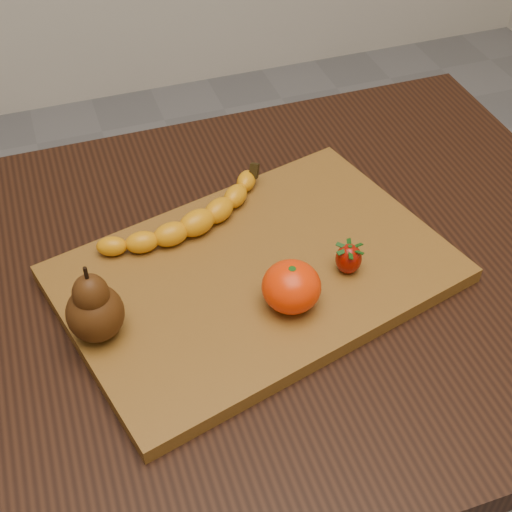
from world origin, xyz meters
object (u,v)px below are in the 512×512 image
object	(u,v)px
mandarin	(291,287)
pear	(93,302)
table	(234,332)
cutting_board	(256,274)

from	to	relation	value
mandarin	pear	bearing A→B (deg)	172.15
table	pear	bearing A→B (deg)	-164.13
pear	mandarin	world-z (taller)	pear
table	cutting_board	bearing A→B (deg)	-19.43
mandarin	cutting_board	bearing A→B (deg)	105.14
table	pear	xyz separation A→B (m)	(-0.17, -0.05, 0.17)
cutting_board	pear	world-z (taller)	pear
table	mandarin	distance (m)	0.17
table	pear	distance (m)	0.24
table	pear	world-z (taller)	pear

